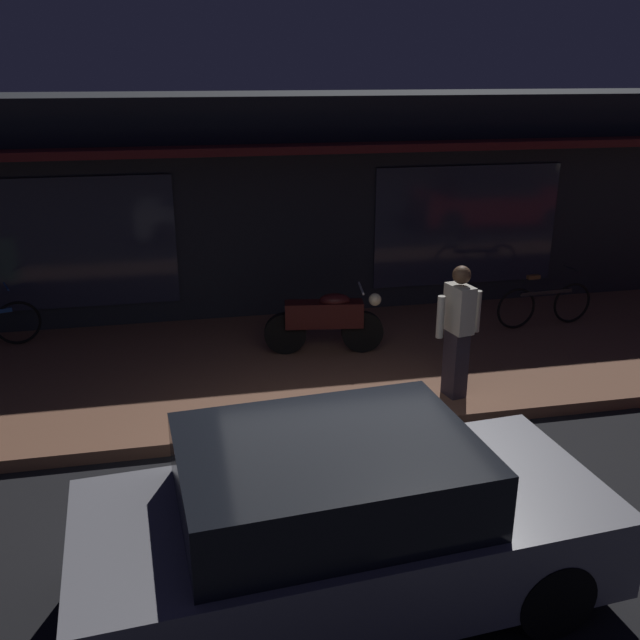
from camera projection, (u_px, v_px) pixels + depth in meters
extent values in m
plane|color=black|center=(353.00, 488.00, 7.10)|extent=(60.00, 60.00, 0.00)
cube|color=brown|center=(301.00, 365.00, 9.84)|extent=(18.00, 4.00, 0.15)
cube|color=black|center=(266.00, 200.00, 12.38)|extent=(18.00, 2.80, 3.60)
cube|color=#262838|center=(68.00, 244.00, 10.57)|extent=(3.20, 0.04, 2.00)
cube|color=#262838|center=(466.00, 226.00, 11.78)|extent=(3.20, 0.04, 2.00)
cube|color=#591919|center=(278.00, 149.00, 10.51)|extent=(16.20, 0.50, 0.12)
cylinder|color=black|center=(285.00, 333.00, 9.96)|extent=(0.61, 0.20, 0.60)
cylinder|color=black|center=(362.00, 332.00, 10.02)|extent=(0.61, 0.20, 0.60)
cube|color=black|center=(324.00, 314.00, 9.90)|extent=(1.13, 0.43, 0.36)
ellipsoid|color=black|center=(335.00, 300.00, 9.84)|extent=(0.47, 0.30, 0.20)
sphere|color=#F9EDB7|center=(375.00, 300.00, 9.87)|extent=(0.18, 0.18, 0.18)
cylinder|color=gray|center=(361.00, 288.00, 9.80)|extent=(0.11, 0.55, 0.03)
torus|color=black|center=(516.00, 308.00, 10.90)|extent=(0.66, 0.09, 0.66)
torus|color=black|center=(572.00, 303.00, 11.16)|extent=(0.66, 0.09, 0.66)
cube|color=black|center=(546.00, 292.00, 10.95)|extent=(0.90, 0.11, 0.06)
cube|color=brown|center=(534.00, 277.00, 10.80)|extent=(0.21, 0.10, 0.06)
cylinder|color=black|center=(572.00, 269.00, 10.95)|extent=(0.06, 0.42, 0.02)
torus|color=black|center=(18.00, 323.00, 10.29)|extent=(0.63, 0.26, 0.66)
cylinder|color=#1E478C|center=(6.00, 286.00, 10.05)|extent=(0.16, 0.40, 0.02)
cube|color=#28232D|center=(455.00, 363.00, 8.64)|extent=(0.25, 0.32, 0.85)
cube|color=#B2AD9E|center=(459.00, 309.00, 8.39)|extent=(0.29, 0.42, 0.58)
sphere|color=brown|center=(462.00, 275.00, 8.25)|extent=(0.22, 0.22, 0.22)
cylinder|color=#B2AD9E|center=(477.00, 311.00, 8.51)|extent=(0.11, 0.11, 0.52)
cylinder|color=#B2AD9E|center=(440.00, 317.00, 8.32)|extent=(0.11, 0.11, 0.52)
cylinder|color=black|center=(456.00, 483.00, 6.62)|extent=(0.66, 0.27, 0.64)
cylinder|color=black|center=(551.00, 595.00, 5.21)|extent=(0.66, 0.27, 0.64)
cylinder|color=black|center=(165.00, 532.00, 5.91)|extent=(0.66, 0.27, 0.64)
cube|color=slate|center=(346.00, 537.00, 5.48)|extent=(4.22, 2.07, 0.68)
cube|color=black|center=(328.00, 480.00, 5.25)|extent=(2.32, 1.77, 0.64)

